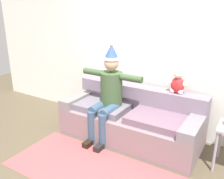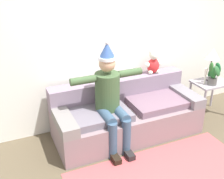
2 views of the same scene
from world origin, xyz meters
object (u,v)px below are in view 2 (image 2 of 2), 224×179
object	(u,v)px
person_seated	(110,96)
candle_tall	(206,74)
table_lamp	(213,55)
couch	(126,114)
potted_plant	(214,74)
side_table	(210,87)
teddy_bear	(153,63)
candle_short	(218,71)

from	to	relation	value
person_seated	candle_tall	xyz separation A→B (m)	(1.71, 0.10, 0.01)
table_lamp	candle_tall	xyz separation A→B (m)	(-0.18, -0.11, -0.26)
couch	potted_plant	bearing A→B (deg)	-4.98
side_table	candle_tall	world-z (taller)	candle_tall
person_seated	table_lamp	distance (m)	1.92
side_table	candle_tall	xyz separation A→B (m)	(-0.16, -0.02, 0.27)
teddy_bear	side_table	xyz separation A→B (m)	(0.94, -0.31, -0.47)
person_seated	side_table	xyz separation A→B (m)	(1.87, 0.12, -0.26)
teddy_bear	candle_tall	distance (m)	0.87
person_seated	candle_short	size ratio (longest dim) A/B	6.24
table_lamp	candle_short	world-z (taller)	table_lamp
person_seated	teddy_bear	xyz separation A→B (m)	(0.93, 0.43, 0.20)
potted_plant	couch	bearing A→B (deg)	175.02
candle_tall	teddy_bear	bearing A→B (deg)	157.27
teddy_bear	side_table	bearing A→B (deg)	-18.09
teddy_bear	table_lamp	distance (m)	0.99
teddy_bear	couch	bearing A→B (deg)	-155.82
person_seated	candle_short	bearing A→B (deg)	4.57
table_lamp	candle_tall	world-z (taller)	table_lamp
person_seated	teddy_bear	world-z (taller)	person_seated
couch	teddy_bear	distance (m)	0.92
couch	potted_plant	xyz separation A→B (m)	(1.48, -0.13, 0.46)
person_seated	side_table	distance (m)	1.89
table_lamp	side_table	bearing A→B (deg)	-105.47
potted_plant	person_seated	bearing A→B (deg)	-178.99
couch	table_lamp	xyz separation A→B (m)	(1.57, 0.05, 0.71)
couch	side_table	size ratio (longest dim) A/B	3.64
potted_plant	candle_short	size ratio (longest dim) A/B	1.59
couch	table_lamp	world-z (taller)	table_lamp
table_lamp	candle_tall	size ratio (longest dim) A/B	2.05
person_seated	candle_tall	distance (m)	1.71
couch	potted_plant	distance (m)	1.55
candle_short	side_table	bearing A→B (deg)	-165.93
teddy_bear	candle_short	bearing A→B (deg)	-13.66
couch	teddy_bear	bearing A→B (deg)	24.18
potted_plant	candle_short	bearing A→B (deg)	30.17
potted_plant	teddy_bear	bearing A→B (deg)	155.59
teddy_bear	candle_short	world-z (taller)	teddy_bear
person_seated	candle_short	world-z (taller)	person_seated
teddy_bear	potted_plant	xyz separation A→B (m)	(0.88, -0.40, -0.18)
candle_tall	candle_short	bearing A→B (deg)	10.65
side_table	teddy_bear	bearing A→B (deg)	161.91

